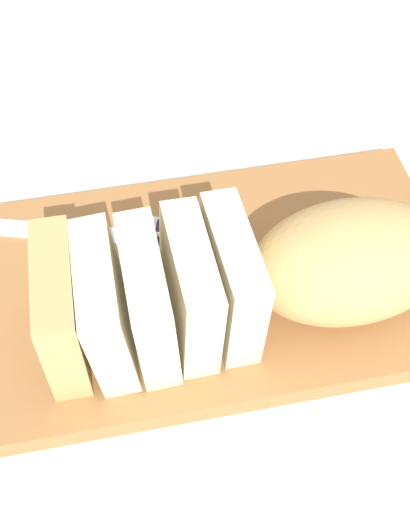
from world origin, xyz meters
TOP-DOWN VIEW (x-y plane):
  - ground_plane at (0.00, 0.00)m, footprint 3.00×3.00m
  - cutting_board at (0.00, 0.00)m, footprint 0.45×0.26m
  - bread_loaf at (-0.03, 0.04)m, footprint 0.33×0.11m
  - bread_knife at (0.04, -0.05)m, footprint 0.23×0.10m
  - crumb_near_knife at (0.05, 0.02)m, footprint 0.01×0.01m
  - crumb_near_loaf at (-0.02, 0.03)m, footprint 0.01×0.01m
  - crumb_stray_left at (-0.02, -0.00)m, footprint 0.01×0.01m

SIDE VIEW (x-z plane):
  - ground_plane at x=0.00m, z-range 0.00..0.00m
  - cutting_board at x=0.00m, z-range 0.00..0.02m
  - crumb_near_knife at x=0.05m, z-range 0.02..0.03m
  - crumb_near_loaf at x=-0.02m, z-range 0.02..0.03m
  - crumb_stray_left at x=-0.02m, z-range 0.02..0.03m
  - bread_knife at x=0.04m, z-range 0.02..0.04m
  - bread_loaf at x=-0.03m, z-range 0.02..0.12m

